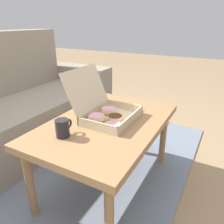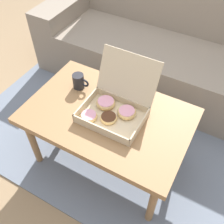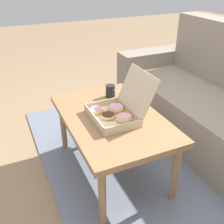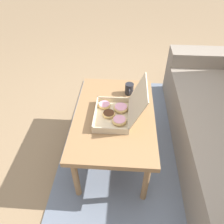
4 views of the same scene
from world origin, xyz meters
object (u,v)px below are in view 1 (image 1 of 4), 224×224
at_px(coffee_table, 107,129).
at_px(pastry_box, 104,111).
at_px(couch, 4,114).
at_px(coffee_mug, 63,128).

relative_size(coffee_table, pastry_box, 2.60).
xyz_separation_m(couch, coffee_mug, (-0.26, -0.87, 0.21)).
bearing_deg(pastry_box, coffee_mug, 164.44).
relative_size(couch, pastry_box, 5.88).
bearing_deg(coffee_table, couch, 90.00).
distance_m(couch, coffee_table, 0.99).
bearing_deg(couch, coffee_mug, -106.86).
relative_size(pastry_box, coffee_mug, 3.30).
xyz_separation_m(coffee_table, coffee_mug, (-0.26, 0.11, 0.10)).
distance_m(pastry_box, coffee_mug, 0.30).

